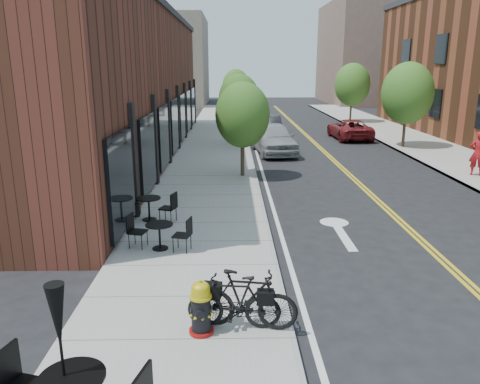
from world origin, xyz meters
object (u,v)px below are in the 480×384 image
object	(u,v)px
patio_umbrella	(59,328)
parked_car_far	(349,129)
bicycle_left	(234,302)
parked_car_b	(270,126)
pedestrian	(478,153)
bicycle_right	(246,300)
parked_car_c	(254,116)
parked_car_a	(273,138)
fire_hydrant	(201,308)
bistro_set_c	(160,233)
bistro_set_b	(149,205)

from	to	relation	value
patio_umbrella	parked_car_far	bearing A→B (deg)	68.75
bicycle_left	parked_car_b	size ratio (longest dim) A/B	0.41
pedestrian	bicycle_right	bearing A→B (deg)	73.30
parked_car_c	parked_car_far	distance (m)	9.50
bicycle_left	patio_umbrella	bearing A→B (deg)	-36.62
parked_car_a	bicycle_left	bearing A→B (deg)	-103.99
fire_hydrant	patio_umbrella	bearing A→B (deg)	-137.35
bicycle_left	parked_car_c	bearing A→B (deg)	-178.25
bicycle_left	parked_car_c	size ratio (longest dim) A/B	0.35
fire_hydrant	patio_umbrella	world-z (taller)	patio_umbrella
parked_car_a	parked_car_b	xyz separation A→B (m)	(0.36, 6.67, -0.16)
bistro_set_c	parked_car_b	distance (m)	20.79
bicycle_right	bistro_set_c	xyz separation A→B (m)	(-2.02, 3.66, -0.11)
patio_umbrella	bicycle_right	bearing A→B (deg)	45.26
bicycle_right	parked_car_b	world-z (taller)	parked_car_b
fire_hydrant	bicycle_left	distance (m)	0.58
bistro_set_b	parked_car_a	world-z (taller)	parked_car_a
bicycle_left	bistro_set_b	bearing A→B (deg)	-152.19
bistro_set_c	parked_car_b	size ratio (longest dim) A/B	0.41
bistro_set_b	parked_car_a	distance (m)	12.32
parked_car_a	parked_car_b	bearing A→B (deg)	80.17
bicycle_left	bicycle_right	bearing A→B (deg)	91.95
bicycle_left	patio_umbrella	distance (m)	3.24
bicycle_right	bistro_set_b	size ratio (longest dim) A/B	1.06
parked_car_b	parked_car_c	bearing A→B (deg)	96.08
parked_car_b	pedestrian	xyz separation A→B (m)	(7.53, -12.47, 0.38)
bicycle_right	parked_car_c	xyz separation A→B (m)	(1.63, 29.93, 0.01)
bistro_set_b	bistro_set_c	distance (m)	2.35
parked_car_c	parked_car_far	world-z (taller)	parked_car_c
bicycle_right	parked_car_a	size ratio (longest dim) A/B	0.37
parked_car_b	parked_car_a	bearing A→B (deg)	-94.16
bicycle_left	bistro_set_b	xyz separation A→B (m)	(-2.45, 5.90, -0.04)
bistro_set_c	pedestrian	size ratio (longest dim) A/B	0.88
fire_hydrant	bistro_set_c	bearing A→B (deg)	95.96
bicycle_right	patio_umbrella	world-z (taller)	patio_umbrella
patio_umbrella	parked_car_c	xyz separation A→B (m)	(3.91, 32.23, -0.88)
bicycle_left	parked_car_far	xyz separation A→B (m)	(7.49, 22.27, 0.02)
bistro_set_c	parked_car_far	size ratio (longest dim) A/B	0.36
patio_umbrella	bistro_set_c	bearing A→B (deg)	87.46
bistro_set_c	bistro_set_b	bearing A→B (deg)	119.69
parked_car_c	bistro_set_c	bearing A→B (deg)	-99.22
bicycle_right	parked_car_far	world-z (taller)	parked_car_far
parked_car_a	patio_umbrella	bearing A→B (deg)	-109.03
bicycle_right	pedestrian	bearing A→B (deg)	-31.45
patio_umbrella	parked_car_a	world-z (taller)	patio_umbrella
bistro_set_c	parked_car_b	xyz separation A→B (m)	(4.39, 20.32, 0.11)
parked_car_a	parked_car_b	distance (m)	6.68
bistro_set_c	pedestrian	xyz separation A→B (m)	(11.92, 7.85, 0.49)
parked_car_c	bicycle_left	bearing A→B (deg)	-94.84
parked_car_c	pedestrian	bearing A→B (deg)	-67.15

